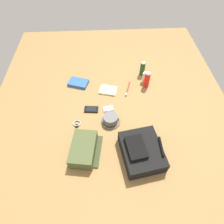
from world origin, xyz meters
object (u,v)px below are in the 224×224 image
object	(u,v)px
backpack	(141,151)
lotion_bottle	(145,77)
notepad	(108,90)
wristwatch	(77,124)
paperback_novel	(78,83)
toothbrush	(128,89)
cell_phone	(91,109)
media_player	(108,109)
shampoo_bottle	(142,69)
toiletry_pouch	(84,149)
bucket_hat	(111,120)
sunscreen_spray	(147,80)

from	to	relation	value
backpack	lotion_bottle	distance (m)	0.75
notepad	wristwatch	bearing A→B (deg)	-22.01
backpack	lotion_bottle	bearing A→B (deg)	169.11
paperback_novel	toothbrush	world-z (taller)	paperback_novel
cell_phone	wristwatch	size ratio (longest dim) A/B	1.69
paperback_novel	backpack	bearing A→B (deg)	32.57
media_player	notepad	bearing A→B (deg)	177.45
lotion_bottle	notepad	world-z (taller)	lotion_bottle
wristwatch	cell_phone	bearing A→B (deg)	141.02
backpack	wristwatch	xyz separation A→B (m)	(-0.29, -0.46, -0.05)
shampoo_bottle	paperback_novel	bearing A→B (deg)	-80.58
lotion_bottle	paperback_novel	bearing A→B (deg)	-90.14
media_player	lotion_bottle	bearing A→B (deg)	131.85
backpack	wristwatch	bearing A→B (deg)	-121.90
backpack	shampoo_bottle	size ratio (longest dim) A/B	2.47
lotion_bottle	wristwatch	bearing A→B (deg)	-53.14
toiletry_pouch	paperback_novel	bearing A→B (deg)	-173.44
cell_phone	bucket_hat	bearing A→B (deg)	49.98
cell_phone	wristwatch	bearing A→B (deg)	-38.98
backpack	media_player	xyz separation A→B (m)	(-0.42, -0.21, -0.05)
toiletry_pouch	sunscreen_spray	size ratio (longest dim) A/B	1.79
shampoo_bottle	media_player	xyz separation A→B (m)	(0.42, -0.34, -0.06)
cell_phone	shampoo_bottle	bearing A→B (deg)	130.65
lotion_bottle	notepad	size ratio (longest dim) A/B	0.72
bucket_hat	toothbrush	bearing A→B (deg)	153.36
sunscreen_spray	media_player	bearing A→B (deg)	-54.77
toiletry_pouch	wristwatch	size ratio (longest dim) A/B	3.91
backpack	shampoo_bottle	xyz separation A→B (m)	(-0.84, 0.14, 0.01)
backpack	notepad	bearing A→B (deg)	-162.58
cell_phone	media_player	xyz separation A→B (m)	(-0.00, 0.14, -0.00)
toiletry_pouch	media_player	size ratio (longest dim) A/B	3.05
wristwatch	sunscreen_spray	bearing A→B (deg)	122.64
cell_phone	media_player	size ratio (longest dim) A/B	1.32
backpack	paperback_novel	xyz separation A→B (m)	(-0.74, -0.47, -0.04)
cell_phone	toiletry_pouch	bearing A→B (deg)	-6.40
lotion_bottle	wristwatch	distance (m)	0.75
media_player	toothbrush	distance (m)	0.28
bucket_hat	toiletry_pouch	bearing A→B (deg)	-38.24
sunscreen_spray	backpack	bearing A→B (deg)	-12.58
toiletry_pouch	media_player	distance (m)	0.42
cell_phone	notepad	distance (m)	0.26
notepad	toothbrush	bearing A→B (deg)	105.25
cell_phone	toothbrush	bearing A→B (deg)	123.11
lotion_bottle	cell_phone	distance (m)	0.58
shampoo_bottle	lotion_bottle	size ratio (longest dim) A/B	1.31
cell_phone	sunscreen_spray	bearing A→B (deg)	116.97
paperback_novel	wristwatch	world-z (taller)	paperback_novel
toothbrush	notepad	size ratio (longest dim) A/B	1.20
bucket_hat	cell_phone	world-z (taller)	bucket_hat
bucket_hat	cell_phone	xyz separation A→B (m)	(-0.13, -0.15, -0.02)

